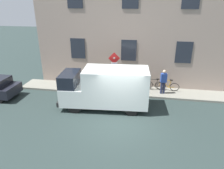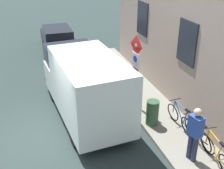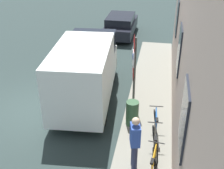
{
  "view_description": "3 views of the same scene",
  "coord_description": "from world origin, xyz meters",
  "px_view_note": "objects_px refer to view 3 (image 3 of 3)",
  "views": [
    {
      "loc": [
        -9.47,
        -1.25,
        6.22
      ],
      "look_at": [
        3.26,
        0.91,
        0.9
      ],
      "focal_mm": 32.97,
      "sensor_mm": 36.0,
      "label": 1
    },
    {
      "loc": [
        -0.21,
        -8.14,
        5.8
      ],
      "look_at": [
        2.67,
        0.72,
        1.3
      ],
      "focal_mm": 45.69,
      "sensor_mm": 36.0,
      "label": 2
    },
    {
      "loc": [
        4.56,
        -8.77,
        6.26
      ],
      "look_at": [
        2.88,
        0.46,
        1.14
      ],
      "focal_mm": 46.22,
      "sensor_mm": 36.0,
      "label": 3
    }
  ],
  "objects_px": {
    "bicycle_blue": "(156,127)",
    "pedestrian": "(135,141)",
    "bicycle_black": "(154,145)",
    "bicycle_orange": "(153,168)",
    "parked_hatchback": "(121,25)",
    "delivery_van": "(85,71)",
    "sign_post_stacked": "(134,63)",
    "litter_bin": "(132,113)"
  },
  "relations": [
    {
      "from": "sign_post_stacked",
      "to": "bicycle_blue",
      "type": "distance_m",
      "value": 2.5
    },
    {
      "from": "sign_post_stacked",
      "to": "bicycle_black",
      "type": "height_order",
      "value": "sign_post_stacked"
    },
    {
      "from": "delivery_van",
      "to": "parked_hatchback",
      "type": "xyz_separation_m",
      "value": [
        0.14,
        8.2,
        -0.6
      ]
    },
    {
      "from": "bicycle_blue",
      "to": "pedestrian",
      "type": "xyz_separation_m",
      "value": [
        -0.54,
        -1.52,
        0.56
      ]
    },
    {
      "from": "parked_hatchback",
      "to": "bicycle_blue",
      "type": "height_order",
      "value": "parked_hatchback"
    },
    {
      "from": "sign_post_stacked",
      "to": "bicycle_black",
      "type": "bearing_deg",
      "value": -70.28
    },
    {
      "from": "delivery_van",
      "to": "bicycle_blue",
      "type": "xyz_separation_m",
      "value": [
        2.89,
        -2.03,
        -0.82
      ]
    },
    {
      "from": "bicycle_black",
      "to": "bicycle_orange",
      "type": "bearing_deg",
      "value": 176.4
    },
    {
      "from": "bicycle_orange",
      "to": "parked_hatchback",
      "type": "bearing_deg",
      "value": 18.87
    },
    {
      "from": "pedestrian",
      "to": "bicycle_blue",
      "type": "bearing_deg",
      "value": -122.36
    },
    {
      "from": "bicycle_orange",
      "to": "bicycle_black",
      "type": "bearing_deg",
      "value": 6.14
    },
    {
      "from": "parked_hatchback",
      "to": "bicycle_blue",
      "type": "bearing_deg",
      "value": -164.67
    },
    {
      "from": "bicycle_black",
      "to": "pedestrian",
      "type": "height_order",
      "value": "pedestrian"
    },
    {
      "from": "bicycle_black",
      "to": "litter_bin",
      "type": "bearing_deg",
      "value": 26.13
    },
    {
      "from": "bicycle_orange",
      "to": "pedestrian",
      "type": "height_order",
      "value": "pedestrian"
    },
    {
      "from": "bicycle_blue",
      "to": "pedestrian",
      "type": "height_order",
      "value": "pedestrian"
    },
    {
      "from": "bicycle_black",
      "to": "pedestrian",
      "type": "relative_size",
      "value": 1.0
    },
    {
      "from": "bicycle_black",
      "to": "bicycle_blue",
      "type": "height_order",
      "value": "same"
    },
    {
      "from": "bicycle_blue",
      "to": "delivery_van",
      "type": "bearing_deg",
      "value": 50.32
    },
    {
      "from": "bicycle_blue",
      "to": "pedestrian",
      "type": "distance_m",
      "value": 1.71
    },
    {
      "from": "pedestrian",
      "to": "litter_bin",
      "type": "bearing_deg",
      "value": -94.47
    },
    {
      "from": "bicycle_orange",
      "to": "litter_bin",
      "type": "xyz_separation_m",
      "value": [
        -0.84,
        2.4,
        0.08
      ]
    },
    {
      "from": "sign_post_stacked",
      "to": "litter_bin",
      "type": "xyz_separation_m",
      "value": [
        0.15,
        -1.29,
        -1.3
      ]
    },
    {
      "from": "delivery_van",
      "to": "parked_hatchback",
      "type": "height_order",
      "value": "delivery_van"
    },
    {
      "from": "sign_post_stacked",
      "to": "pedestrian",
      "type": "bearing_deg",
      "value": -82.37
    },
    {
      "from": "parked_hatchback",
      "to": "pedestrian",
      "type": "distance_m",
      "value": 11.95
    },
    {
      "from": "bicycle_blue",
      "to": "bicycle_orange",
      "type": "bearing_deg",
      "value": 175.47
    },
    {
      "from": "sign_post_stacked",
      "to": "delivery_van",
      "type": "distance_m",
      "value": 1.98
    },
    {
      "from": "sign_post_stacked",
      "to": "parked_hatchback",
      "type": "relative_size",
      "value": 0.69
    },
    {
      "from": "pedestrian",
      "to": "litter_bin",
      "type": "height_order",
      "value": "pedestrian"
    },
    {
      "from": "sign_post_stacked",
      "to": "bicycle_orange",
      "type": "xyz_separation_m",
      "value": [
        0.99,
        -3.69,
        -1.38
      ]
    },
    {
      "from": "sign_post_stacked",
      "to": "litter_bin",
      "type": "distance_m",
      "value": 1.84
    },
    {
      "from": "delivery_van",
      "to": "bicycle_orange",
      "type": "bearing_deg",
      "value": -147.89
    },
    {
      "from": "parked_hatchback",
      "to": "bicycle_black",
      "type": "bearing_deg",
      "value": -165.87
    },
    {
      "from": "delivery_van",
      "to": "bicycle_black",
      "type": "xyz_separation_m",
      "value": [
        2.89,
        -2.96,
        -0.82
      ]
    },
    {
      "from": "parked_hatchback",
      "to": "litter_bin",
      "type": "xyz_separation_m",
      "value": [
        1.9,
        -9.68,
        -0.14
      ]
    },
    {
      "from": "bicycle_orange",
      "to": "bicycle_black",
      "type": "relative_size",
      "value": 1.0
    },
    {
      "from": "sign_post_stacked",
      "to": "bicycle_blue",
      "type": "xyz_separation_m",
      "value": [
        0.99,
        -1.84,
        -1.38
      ]
    },
    {
      "from": "parked_hatchback",
      "to": "pedestrian",
      "type": "bearing_deg",
      "value": -169.07
    },
    {
      "from": "bicycle_blue",
      "to": "litter_bin",
      "type": "bearing_deg",
      "value": 52.5
    },
    {
      "from": "sign_post_stacked",
      "to": "bicycle_orange",
      "type": "bearing_deg",
      "value": -74.95
    },
    {
      "from": "delivery_van",
      "to": "bicycle_black",
      "type": "height_order",
      "value": "delivery_van"
    }
  ]
}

